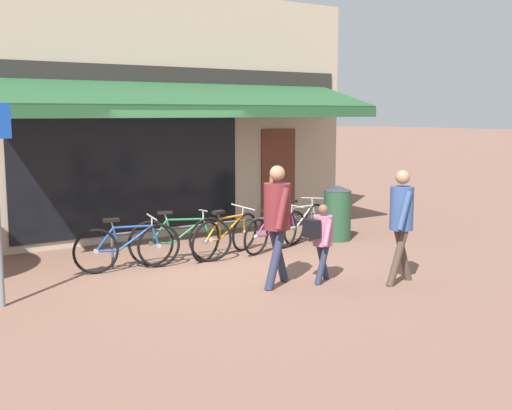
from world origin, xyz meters
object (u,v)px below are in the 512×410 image
at_px(pedestrian_child, 321,234).
at_px(litter_bin, 337,213).
at_px(bicycle_orange, 226,235).
at_px(pedestrian_adult, 277,213).
at_px(bicycle_purple, 276,231).
at_px(bicycle_silver, 301,224).
at_px(pedestrian_second_adult, 401,214).
at_px(bicycle_green, 181,240).
at_px(bicycle_blue, 128,247).

xyz_separation_m(pedestrian_child, litter_bin, (2.26, 2.25, -0.17)).
height_order(bicycle_orange, pedestrian_adult, pedestrian_adult).
relative_size(bicycle_orange, bicycle_purple, 0.99).
relative_size(bicycle_silver, pedestrian_child, 1.44).
xyz_separation_m(bicycle_purple, pedestrian_second_adult, (0.19, -2.83, 0.66)).
bearing_deg(pedestrian_adult, bicycle_green, 99.99).
relative_size(bicycle_blue, bicycle_silver, 1.02).
bearing_deg(pedestrian_second_adult, bicycle_orange, 123.04).
distance_m(bicycle_blue, bicycle_green, 0.92).
relative_size(bicycle_silver, litter_bin, 1.56).
distance_m(bicycle_green, pedestrian_adult, 2.16).
relative_size(bicycle_blue, pedestrian_adult, 0.97).
height_order(bicycle_silver, pedestrian_child, pedestrian_child).
bearing_deg(bicycle_silver, pedestrian_child, -136.98).
height_order(bicycle_blue, pedestrian_child, pedestrian_child).
relative_size(bicycle_silver, pedestrian_adult, 0.96).
distance_m(bicycle_silver, pedestrian_child, 2.78).
bearing_deg(bicycle_blue, pedestrian_child, -38.63).
bearing_deg(bicycle_orange, litter_bin, -19.55).
distance_m(bicycle_green, pedestrian_second_adult, 3.59).
bearing_deg(pedestrian_second_adult, pedestrian_child, 154.40).
bearing_deg(bicycle_blue, bicycle_purple, 7.10).
bearing_deg(pedestrian_child, bicycle_silver, 55.62).
height_order(bicycle_purple, pedestrian_second_adult, pedestrian_second_adult).
bearing_deg(bicycle_silver, bicycle_purple, -179.92).
distance_m(bicycle_blue, pedestrian_child, 3.05).
bearing_deg(bicycle_purple, pedestrian_second_adult, -102.95).
xyz_separation_m(bicycle_orange, pedestrian_child, (0.28, -2.21, 0.33)).
height_order(pedestrian_adult, litter_bin, pedestrian_adult).
height_order(bicycle_purple, pedestrian_child, pedestrian_child).
relative_size(bicycle_orange, pedestrian_child, 1.47).
relative_size(bicycle_green, pedestrian_second_adult, 1.02).
xyz_separation_m(bicycle_blue, bicycle_green, (0.92, -0.02, 0.01)).
height_order(bicycle_green, pedestrian_second_adult, pedestrian_second_adult).
relative_size(pedestrian_second_adult, litter_bin, 1.55).
relative_size(bicycle_orange, litter_bin, 1.59).
height_order(bicycle_green, bicycle_silver, bicycle_green).
relative_size(bicycle_purple, pedestrian_second_adult, 1.04).
distance_m(bicycle_orange, pedestrian_second_adult, 3.19).
height_order(bicycle_green, bicycle_orange, bicycle_green).
bearing_deg(bicycle_purple, pedestrian_child, -125.64).
xyz_separation_m(bicycle_green, pedestrian_adult, (0.51, -1.99, 0.67)).
height_order(bicycle_blue, bicycle_orange, bicycle_orange).
bearing_deg(bicycle_silver, bicycle_green, 168.29).
distance_m(bicycle_blue, bicycle_orange, 1.79).
relative_size(bicycle_purple, pedestrian_adult, 0.99).
xyz_separation_m(bicycle_purple, bicycle_silver, (0.72, 0.20, 0.03)).
distance_m(bicycle_orange, pedestrian_child, 2.26).
xyz_separation_m(bicycle_silver, pedestrian_second_adult, (-0.52, -3.03, 0.63)).
distance_m(bicycle_blue, bicycle_purple, 2.81).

